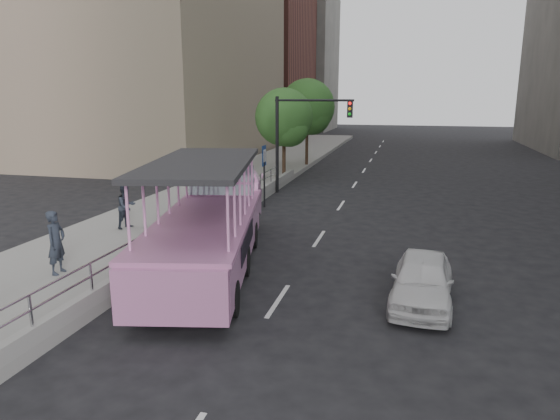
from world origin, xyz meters
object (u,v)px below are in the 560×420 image
object	(u,v)px
traffic_signal	(299,129)
street_tree_far	(308,109)
parking_sign	(264,169)
car	(422,280)
pedestrian_mid	(127,207)
street_tree_near	(285,120)
pedestrian_near	(56,242)
duck_boat	(212,223)

from	to	relation	value
traffic_signal	street_tree_far	size ratio (longest dim) A/B	0.81
traffic_signal	parking_sign	bearing A→B (deg)	-102.38
car	parking_sign	distance (m)	12.31
pedestrian_mid	traffic_signal	world-z (taller)	traffic_signal
car	street_tree_near	size ratio (longest dim) A/B	0.65
street_tree_near	pedestrian_mid	bearing A→B (deg)	-102.15
car	street_tree_far	xyz separation A→B (m)	(-7.72, 23.13, 3.67)
pedestrian_near	street_tree_near	xyz separation A→B (m)	(2.07, 18.28, 2.61)
duck_boat	street_tree_far	distance (m)	21.70
parking_sign	car	bearing A→B (deg)	-54.32
pedestrian_mid	parking_sign	world-z (taller)	parking_sign
pedestrian_near	street_tree_far	bearing A→B (deg)	-8.59
duck_boat	parking_sign	size ratio (longest dim) A/B	3.63
pedestrian_mid	street_tree_far	world-z (taller)	street_tree_far
street_tree_far	pedestrian_near	bearing A→B (deg)	-95.34
duck_boat	pedestrian_near	world-z (taller)	duck_boat
pedestrian_near	street_tree_far	xyz separation A→B (m)	(2.27, 24.28, 3.09)
pedestrian_mid	traffic_signal	distance (m)	11.12
pedestrian_mid	parking_sign	xyz separation A→B (m)	(3.64, 6.15, 0.70)
duck_boat	street_tree_far	world-z (taller)	street_tree_far
car	traffic_signal	size ratio (longest dim) A/B	0.72
duck_boat	car	world-z (taller)	duck_boat
parking_sign	traffic_signal	bearing A→B (deg)	77.62
pedestrian_near	parking_sign	size ratio (longest dim) A/B	0.62
duck_boat	street_tree_far	bearing A→B (deg)	93.42
pedestrian_mid	car	bearing A→B (deg)	-92.55
duck_boat	pedestrian_mid	distance (m)	4.85
pedestrian_mid	street_tree_far	distance (m)	19.83
traffic_signal	street_tree_near	distance (m)	3.80
pedestrian_near	street_tree_near	distance (m)	18.58
duck_boat	car	bearing A→B (deg)	-14.61
pedestrian_mid	parking_sign	distance (m)	7.18
pedestrian_near	parking_sign	distance (m)	11.47
parking_sign	traffic_signal	distance (m)	4.19
car	street_tree_near	xyz separation A→B (m)	(-7.92, 17.13, 3.18)
car	street_tree_far	size ratio (longest dim) A/B	0.58
car	street_tree_near	bearing A→B (deg)	118.26
pedestrian_near	pedestrian_mid	size ratio (longest dim) A/B	1.09
pedestrian_near	traffic_signal	distance (m)	15.47
duck_boat	car	xyz separation A→B (m)	(6.43, -1.68, -0.65)
traffic_signal	street_tree_near	size ratio (longest dim) A/B	0.91
pedestrian_mid	parking_sign	bearing A→B (deg)	-13.78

